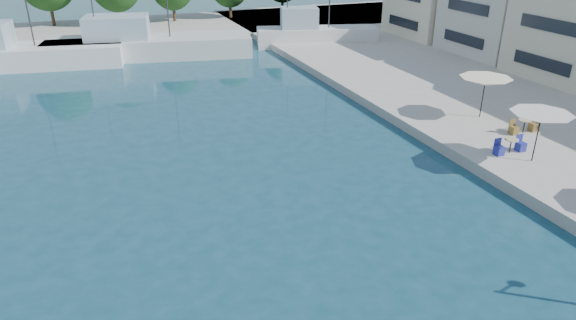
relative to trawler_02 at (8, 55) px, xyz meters
name	(u,v)px	position (x,y,z in m)	size (l,w,h in m)	color
quay_far	(111,32)	(9.19, 12.18, -0.77)	(90.00, 16.00, 0.60)	#AEAA9D
trawler_02	(8,55)	(0.00, 0.00, 0.00)	(18.47, 7.51, 10.20)	silver
trawler_03	(145,45)	(11.40, -0.32, 0.00)	(18.98, 8.25, 10.20)	silver
trawler_04	(314,35)	(27.87, -1.59, 0.00)	(12.36, 6.21, 10.20)	silver
umbrella_white	(541,118)	(25.95, -32.26, 1.78)	(2.94, 2.94, 2.50)	black
umbrella_cream	(485,82)	(27.88, -26.20, 1.74)	(3.06, 3.06, 2.46)	black
cafe_table_02	(510,148)	(25.63, -31.08, -0.18)	(1.82, 0.70, 0.76)	black
cafe_table_03	(524,128)	(28.39, -29.15, -0.18)	(1.82, 0.70, 0.76)	black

